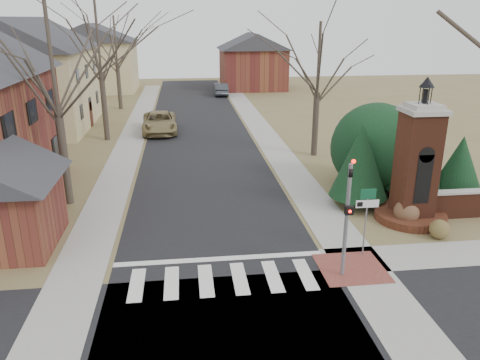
{
  "coord_description": "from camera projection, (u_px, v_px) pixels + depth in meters",
  "views": [
    {
      "loc": [
        -1.14,
        -13.66,
        8.77
      ],
      "look_at": [
        1.25,
        6.0,
        1.9
      ],
      "focal_mm": 35.0,
      "sensor_mm": 36.0,
      "label": 1
    }
  ],
  "objects": [
    {
      "name": "evergreen_far",
      "position": [
        460.0,
        163.0,
        23.37
      ],
      "size": [
        2.4,
        2.4,
        3.3
      ],
      "color": "#473D33",
      "rests_on": "ground"
    },
    {
      "name": "bare_tree_0",
      "position": [
        49.0,
        43.0,
        20.93
      ],
      "size": [
        8.05,
        8.05,
        11.15
      ],
      "color": "#473D33",
      "rests_on": "ground"
    },
    {
      "name": "dry_shrub_right",
      "position": [
        439.0,
        229.0,
        19.55
      ],
      "size": [
        0.82,
        0.82,
        0.82
      ],
      "primitive_type": "sphere",
      "color": "brown",
      "rests_on": "ground"
    },
    {
      "name": "evergreen_mass",
      "position": [
        376.0,
        144.0,
        24.96
      ],
      "size": [
        4.8,
        4.8,
        4.8
      ],
      "primitive_type": "sphere",
      "color": "black",
      "rests_on": "ground"
    },
    {
      "name": "crosswalk_zone",
      "position": [
        223.0,
        279.0,
        16.56
      ],
      "size": [
        8.0,
        2.2,
        0.02
      ],
      "primitive_type": "cube",
      "color": "silver",
      "rests_on": "ground"
    },
    {
      "name": "brick_gate_monument",
      "position": [
        415.0,
        175.0,
        20.81
      ],
      "size": [
        3.2,
        3.2,
        6.47
      ],
      "color": "#562819",
      "rests_on": "ground"
    },
    {
      "name": "house_distant_left",
      "position": [
        93.0,
        56.0,
        58.06
      ],
      "size": [
        10.8,
        8.8,
        8.53
      ],
      "color": "beige",
      "rests_on": "ground"
    },
    {
      "name": "curb_apron",
      "position": [
        351.0,
        268.0,
        17.29
      ],
      "size": [
        2.4,
        2.4,
        0.02
      ],
      "primitive_type": "cube",
      "color": "brown",
      "rests_on": "ground"
    },
    {
      "name": "main_street",
      "position": [
        199.0,
        137.0,
        36.44
      ],
      "size": [
        8.0,
        70.0,
        0.01
      ],
      "primitive_type": "cube",
      "color": "black",
      "rests_on": "ground"
    },
    {
      "name": "sidewalk_left",
      "position": [
        132.0,
        139.0,
        35.85
      ],
      "size": [
        2.0,
        60.0,
        0.02
      ],
      "primitive_type": "cube",
      "color": "gray",
      "rests_on": "ground"
    },
    {
      "name": "cross_street",
      "position": [
        235.0,
        351.0,
        13.0
      ],
      "size": [
        120.0,
        8.0,
        0.01
      ],
      "primitive_type": "cube",
      "color": "black",
      "rests_on": "ground"
    },
    {
      "name": "stop_bar",
      "position": [
        219.0,
        259.0,
        17.97
      ],
      "size": [
        8.0,
        0.35,
        0.02
      ],
      "primitive_type": "cube",
      "color": "silver",
      "rests_on": "ground"
    },
    {
      "name": "bare_tree_1",
      "position": [
        97.0,
        29.0,
        33.01
      ],
      "size": [
        8.4,
        8.4,
        11.64
      ],
      "color": "#473D33",
      "rests_on": "ground"
    },
    {
      "name": "distant_car",
      "position": [
        221.0,
        89.0,
        55.92
      ],
      "size": [
        1.6,
        4.45,
        1.46
      ],
      "primitive_type": "imported",
      "rotation": [
        0.0,
        0.0,
        3.13
      ],
      "color": "#383B40",
      "rests_on": "ground"
    },
    {
      "name": "sidewalk_right_main",
      "position": [
        265.0,
        135.0,
        37.03
      ],
      "size": [
        2.0,
        60.0,
        0.02
      ],
      "primitive_type": "cube",
      "color": "gray",
      "rests_on": "ground"
    },
    {
      "name": "sign_post",
      "position": [
        367.0,
        209.0,
        17.67
      ],
      "size": [
        0.9,
        0.07,
        2.75
      ],
      "color": "slate",
      "rests_on": "ground"
    },
    {
      "name": "pickup_truck",
      "position": [
        160.0,
        122.0,
        37.71
      ],
      "size": [
        2.91,
        5.92,
        1.62
      ],
      "primitive_type": "imported",
      "rotation": [
        0.0,
        0.0,
        0.04
      ],
      "color": "#907E4E",
      "rests_on": "ground"
    },
    {
      "name": "bare_tree_3",
      "position": [
        319.0,
        53.0,
        29.48
      ],
      "size": [
        7.0,
        7.0,
        9.7
      ],
      "color": "#473D33",
      "rests_on": "ground"
    },
    {
      "name": "evergreen_near",
      "position": [
        360.0,
        160.0,
        22.44
      ],
      "size": [
        2.8,
        2.8,
        4.1
      ],
      "color": "#473D33",
      "rests_on": "ground"
    },
    {
      "name": "house_stucco_left",
      "position": [
        29.0,
        72.0,
        38.08
      ],
      "size": [
        9.8,
        12.8,
        9.28
      ],
      "color": "beige",
      "rests_on": "ground"
    },
    {
      "name": "bare_tree_2",
      "position": [
        115.0,
        37.0,
        45.48
      ],
      "size": [
        7.35,
        7.35,
        10.19
      ],
      "color": "#473D33",
      "rests_on": "ground"
    },
    {
      "name": "house_distant_right",
      "position": [
        253.0,
        60.0,
        60.54
      ],
      "size": [
        8.8,
        8.8,
        7.3
      ],
      "color": "brown",
      "rests_on": "ground"
    },
    {
      "name": "dry_shrub_left",
      "position": [
        407.0,
        212.0,
        20.92
      ],
      "size": [
        1.13,
        1.13,
        1.13
      ],
      "primitive_type": "sphere",
      "color": "brown",
      "rests_on": "ground"
    },
    {
      "name": "ground",
      "position": [
        225.0,
        292.0,
        15.81
      ],
      "size": [
        120.0,
        120.0,
        0.0
      ],
      "primitive_type": "plane",
      "color": "brown",
      "rests_on": "ground"
    },
    {
      "name": "traffic_signal_pole",
      "position": [
        348.0,
        209.0,
        15.99
      ],
      "size": [
        0.28,
        0.41,
        4.5
      ],
      "color": "slate",
      "rests_on": "ground"
    },
    {
      "name": "evergreen_mid",
      "position": [
        415.0,
        146.0,
        23.85
      ],
      "size": [
        3.4,
        3.4,
        4.7
      ],
      "color": "#473D33",
      "rests_on": "ground"
    }
  ]
}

